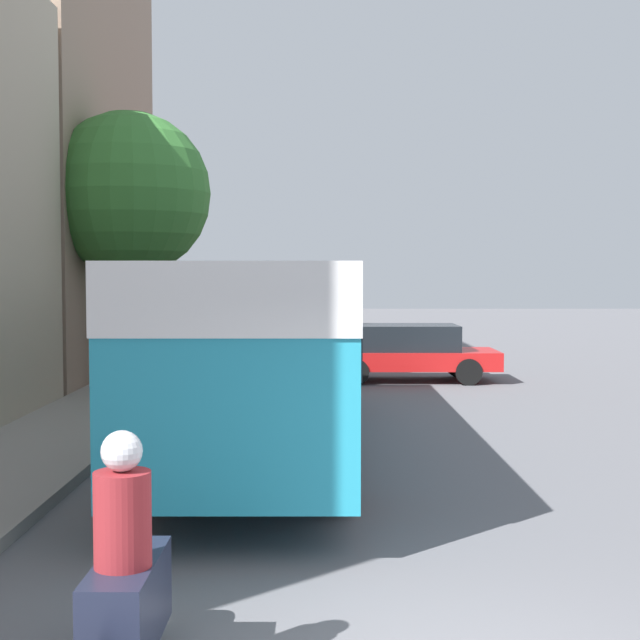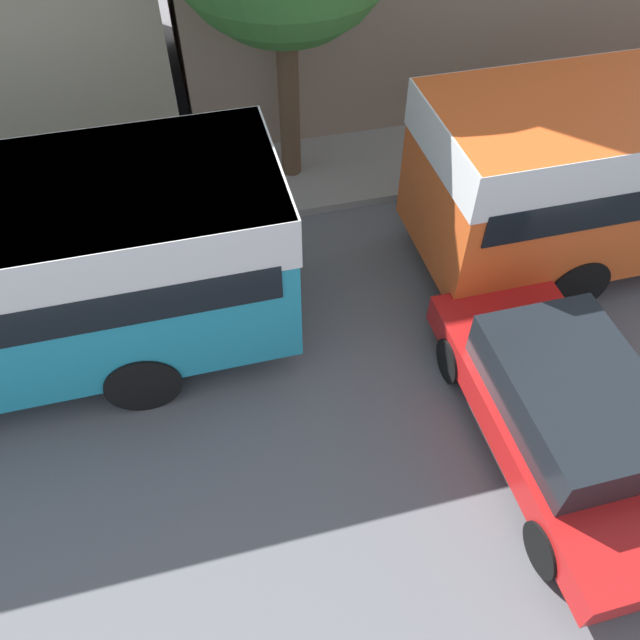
% 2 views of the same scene
% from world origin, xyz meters
% --- Properties ---
extents(building_far_terrace, '(5.40, 9.89, 13.37)m').
position_xyz_m(building_far_terrace, '(-8.90, 17.99, 6.68)').
color(building_far_terrace, gray).
rests_on(building_far_terrace, ground_plane).
extents(bus_lead, '(2.53, 11.29, 2.81)m').
position_xyz_m(bus_lead, '(-1.78, 8.19, 1.84)').
color(bus_lead, teal).
rests_on(bus_lead, ground_plane).
extents(bus_following, '(2.51, 10.70, 2.83)m').
position_xyz_m(bus_following, '(-1.98, 21.37, 1.85)').
color(bus_following, '#EA5B23').
rests_on(bus_following, ground_plane).
extents(motorcycle_behind_lead, '(0.38, 2.24, 1.73)m').
position_xyz_m(motorcycle_behind_lead, '(-2.16, 0.17, 0.68)').
color(motorcycle_behind_lead, '#1E2338').
rests_on(motorcycle_behind_lead, ground_plane).
extents(car_crossing, '(4.37, 1.90, 1.40)m').
position_xyz_m(car_crossing, '(1.28, 16.66, 0.74)').
color(car_crossing, red).
rests_on(car_crossing, ground_plane).
extents(pedestrian_near_curb, '(0.39, 0.39, 1.70)m').
position_xyz_m(pedestrian_near_curb, '(-5.78, 26.49, 1.01)').
color(pedestrian_near_curb, '#232838').
rests_on(pedestrian_near_curb, sidewalk).
extents(street_tree, '(3.67, 3.67, 6.15)m').
position_xyz_m(street_tree, '(-5.21, 14.68, 4.44)').
color(street_tree, brown).
rests_on(street_tree, sidewalk).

